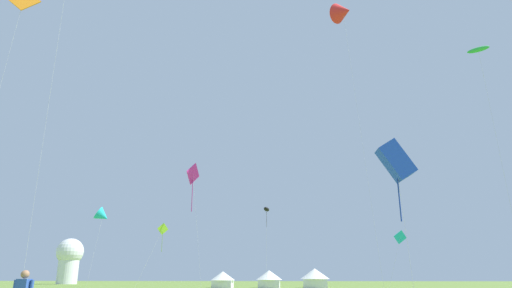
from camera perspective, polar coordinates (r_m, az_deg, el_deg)
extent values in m
cube|color=#1EB7CC|center=(61.10, 18.18, -11.40)|extent=(1.78, 0.67, 1.75)
cylinder|color=#B2B2B7|center=(60.31, 17.53, -14.52)|extent=(2.16, 0.80, 6.55)
cone|color=#1EB7CC|center=(65.88, -19.25, -8.79)|extent=(2.88, 2.60, 2.47)
cylinder|color=#B2B2B7|center=(64.48, -20.22, -12.93)|extent=(0.30, 2.28, 9.80)
cylinder|color=#B2B2B7|center=(39.78, -25.46, 3.44)|extent=(0.43, 0.72, 28.51)
ellipsoid|color=black|center=(59.10, 1.37, -8.46)|extent=(0.89, 2.14, 0.70)
cylinder|color=black|center=(58.92, 1.38, -9.77)|extent=(0.05, 0.05, 1.92)
cylinder|color=#B2B2B7|center=(57.57, 1.38, -13.35)|extent=(0.11, 2.02, 10.23)
ellipsoid|color=green|center=(51.60, 26.86, 10.86)|extent=(2.25, 1.80, 0.66)
cylinder|color=#B2B2B7|center=(47.21, 29.21, -1.93)|extent=(0.39, 1.11, 24.00)
cube|color=blue|center=(32.88, 17.66, -2.11)|extent=(2.67, 1.50, 3.05)
cylinder|color=#183599|center=(32.37, 18.06, -6.42)|extent=(0.09, 0.09, 3.52)
cylinder|color=#B2B2B7|center=(31.47, 18.77, -10.19)|extent=(0.13, 1.28, 9.49)
cube|color=#E02DA3|center=(56.26, -8.16, -3.85)|extent=(1.04, 2.68, 2.78)
cylinder|color=#9D2072|center=(55.71, -8.28, -6.61)|extent=(0.09, 0.09, 4.08)
cylinder|color=#B2B2B7|center=(54.67, -7.66, -10.99)|extent=(1.72, 0.54, 14.10)
cube|color=#99DB2D|center=(55.88, -11.98, -10.72)|extent=(1.11, 1.00, 1.42)
cylinder|color=olive|center=(55.74, -12.08, -12.30)|extent=(0.04, 0.04, 2.36)
cylinder|color=#B2B2B7|center=(54.82, -13.76, -14.29)|extent=(2.28, 2.45, 7.23)
cube|color=orange|center=(51.15, -27.90, 16.20)|extent=(2.97, 1.24, 3.05)
cone|color=red|center=(65.64, 11.21, 16.45)|extent=(4.19, 4.20, 3.39)
cylinder|color=#B2B2B7|center=(56.70, 13.49, 1.12)|extent=(2.21, 2.32, 37.29)
sphere|color=#9E7051|center=(13.92, -27.75, -14.72)|extent=(0.22, 0.22, 0.22)
cube|color=white|center=(70.89, -4.35, -17.66)|extent=(3.01, 3.01, 1.13)
cone|color=white|center=(70.89, -4.32, -16.67)|extent=(3.76, 3.76, 1.32)
cube|color=white|center=(70.06, 1.72, -17.68)|extent=(3.20, 3.20, 1.20)
cone|color=white|center=(70.06, 1.71, -16.62)|extent=(3.99, 3.99, 1.40)
cube|color=white|center=(69.95, 7.67, -17.50)|extent=(3.52, 3.52, 1.32)
cone|color=white|center=(69.95, 7.62, -16.33)|extent=(4.40, 4.40, 1.54)
cylinder|color=white|center=(119.82, -23.22, -14.92)|extent=(4.80, 4.80, 6.00)
sphere|color=white|center=(119.97, -22.96, -12.73)|extent=(6.40, 6.40, 6.40)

